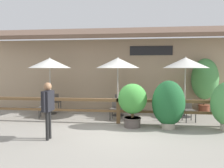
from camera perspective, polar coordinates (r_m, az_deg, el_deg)
ground_plane at (r=7.52m, az=0.97°, el=-12.18°), size 60.00×60.00×0.00m
building_facade at (r=11.32m, az=3.01°, el=4.36°), size 14.28×1.49×4.23m
patio_railing at (r=8.39m, az=1.68°, el=-5.61°), size 10.40×0.14×0.95m
patio_umbrella_near at (r=10.46m, az=-15.96°, el=5.23°), size 1.93×1.93×2.61m
dining_table_near at (r=10.56m, az=-15.77°, el=-4.45°), size 0.97×0.97×0.71m
chair_near_streetside at (r=9.93m, az=-17.22°, el=-5.43°), size 0.51×0.51×0.88m
chair_near_wallside at (r=11.23m, az=-14.55°, el=-4.30°), size 0.45×0.45×0.88m
patio_umbrella_middle at (r=9.69m, az=1.52°, el=5.49°), size 1.93×1.93×2.61m
dining_table_middle at (r=9.81m, az=1.50°, el=-4.95°), size 0.97×0.97×0.71m
chair_middle_streetside at (r=9.06m, az=1.06°, el=-6.16°), size 0.47×0.47×0.88m
chair_middle_wallside at (r=10.58m, az=1.93°, el=-4.68°), size 0.43×0.43×0.88m
patio_umbrella_far at (r=9.88m, az=18.64°, el=5.26°), size 1.93×1.93×2.61m
dining_table_far at (r=10.00m, az=18.41°, el=-4.99°), size 0.97×0.97×0.71m
chair_far_streetside at (r=9.26m, az=19.29°, el=-6.16°), size 0.50×0.50×0.88m
chair_far_wallside at (r=10.74m, az=17.17°, el=-4.73°), size 0.44×0.44×0.88m
potted_plant_small_flowering at (r=7.86m, az=5.37°, el=-4.52°), size 1.03×0.93×1.57m
potted_plant_tall_tropical at (r=7.92m, az=14.52°, el=-5.00°), size 1.14×1.03×1.69m
potted_plant_broad_leaf at (r=11.22m, az=23.08°, el=0.94°), size 1.24×1.11×2.58m
pedestrian at (r=6.70m, az=-16.39°, el=-4.79°), size 0.23×0.60×1.70m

